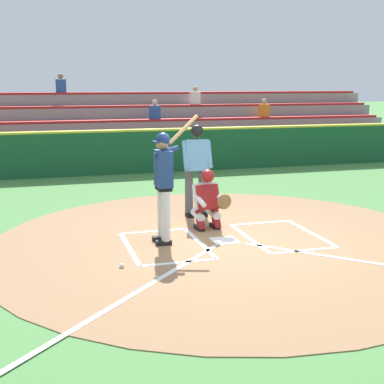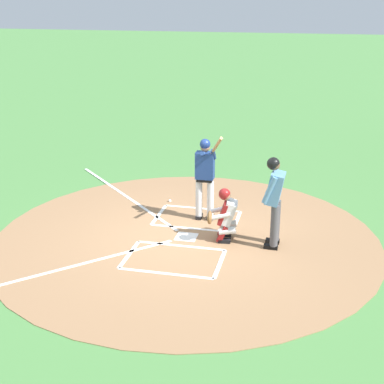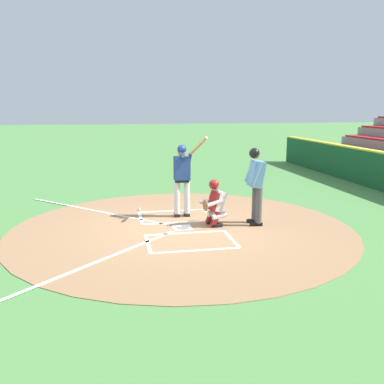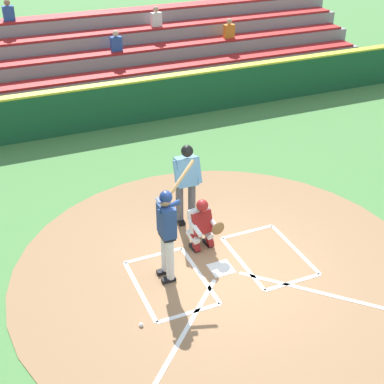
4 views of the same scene
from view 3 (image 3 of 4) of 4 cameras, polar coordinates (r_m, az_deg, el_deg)
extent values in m
plane|color=#4C8442|center=(10.00, -1.35, -4.89)|extent=(120.00, 120.00, 0.00)
cylinder|color=#99704C|center=(10.00, -1.35, -4.86)|extent=(8.00, 8.00, 0.01)
cube|color=white|center=(10.00, -1.35, -4.81)|extent=(0.44, 0.44, 0.01)
cube|color=white|center=(9.21, 5.31, -6.30)|extent=(1.20, 0.08, 0.01)
cube|color=white|center=(8.90, -5.98, -6.96)|extent=(1.20, 0.08, 0.01)
cube|color=white|center=(9.58, -0.90, -5.56)|extent=(0.08, 1.80, 0.01)
cube|color=white|center=(8.45, 0.52, -7.90)|extent=(0.08, 1.80, 0.01)
cube|color=white|center=(11.16, 2.32, -3.08)|extent=(1.20, 0.08, 0.01)
cube|color=white|center=(10.91, -6.95, -3.51)|extent=(1.20, 0.08, 0.01)
cube|color=white|center=(10.43, -1.76, -4.13)|extent=(0.08, 1.80, 0.01)
cube|color=white|center=(11.57, -2.71, -2.55)|extent=(0.08, 1.80, 0.01)
cube|color=white|center=(11.91, -13.08, -2.44)|extent=(3.73, 3.73, 0.01)
cube|color=white|center=(7.90, -14.13, -9.68)|extent=(3.73, 3.73, 0.01)
cylinder|color=silver|center=(10.87, -2.02, -0.85)|extent=(0.15, 0.15, 0.84)
cube|color=black|center=(11.01, -2.04, -3.12)|extent=(0.26, 0.12, 0.09)
cylinder|color=silver|center=(10.91, -0.67, -0.79)|extent=(0.15, 0.15, 0.84)
cube|color=black|center=(11.06, -0.71, -3.05)|extent=(0.26, 0.12, 0.09)
cube|color=black|center=(10.80, -1.36, 1.62)|extent=(0.22, 0.34, 0.10)
cube|color=navy|center=(10.75, -1.37, 3.24)|extent=(0.24, 0.40, 0.60)
sphere|color=#9E7051|center=(10.72, -1.39, 5.43)|extent=(0.21, 0.21, 0.21)
sphere|color=navy|center=(10.69, -1.38, 5.79)|extent=(0.23, 0.23, 0.23)
cube|color=navy|center=(10.80, -1.48, 5.66)|extent=(0.11, 0.17, 0.02)
cylinder|color=navy|center=(10.66, -1.41, 4.69)|extent=(0.43, 0.09, 0.21)
cylinder|color=navy|center=(10.70, -0.29, 4.72)|extent=(0.27, 0.09, 0.29)
cylinder|color=#AD7F4C|center=(10.34, 0.80, 6.16)|extent=(0.68, 0.37, 0.53)
cylinder|color=#AD7F4C|center=(10.64, -0.32, 5.01)|extent=(0.10, 0.10, 0.08)
cube|color=black|center=(10.06, 3.36, -4.55)|extent=(0.15, 0.27, 0.09)
cube|color=maroon|center=(10.01, 3.15, -3.71)|extent=(0.15, 0.25, 0.37)
cylinder|color=silver|center=(10.02, 3.70, -3.23)|extent=(0.19, 0.38, 0.21)
cube|color=black|center=(10.35, 2.73, -4.08)|extent=(0.15, 0.27, 0.09)
cube|color=maroon|center=(10.30, 2.53, -3.27)|extent=(0.15, 0.25, 0.37)
cylinder|color=silver|center=(10.31, 3.06, -2.80)|extent=(0.19, 0.38, 0.21)
cube|color=silver|center=(10.09, 3.45, -1.13)|extent=(0.44, 0.40, 0.52)
cube|color=maroon|center=(10.05, 2.86, -1.18)|extent=(0.44, 0.26, 0.46)
sphere|color=#9E7051|center=(9.99, 3.10, 0.91)|extent=(0.21, 0.21, 0.21)
sphere|color=maroon|center=(9.98, 2.99, 1.02)|extent=(0.24, 0.24, 0.24)
cylinder|color=silver|center=(9.85, 2.93, -1.56)|extent=(0.14, 0.46, 0.20)
cylinder|color=silver|center=(10.22, 2.16, -1.07)|extent=(0.14, 0.46, 0.20)
ellipsoid|color=brown|center=(9.79, 1.83, -1.81)|extent=(0.29, 0.13, 0.28)
cylinder|color=#4C4C51|center=(10.17, 8.99, -1.79)|extent=(0.16, 0.16, 0.86)
cube|color=black|center=(10.27, 8.64, -4.33)|extent=(0.14, 0.28, 0.09)
cylinder|color=#4C4C51|center=(10.43, 8.52, -1.44)|extent=(0.16, 0.16, 0.86)
cube|color=black|center=(10.53, 8.19, -3.92)|extent=(0.14, 0.28, 0.09)
cube|color=#5B8EB7|center=(10.15, 8.66, 2.45)|extent=(0.45, 0.38, 0.66)
sphere|color=brown|center=(10.07, 8.53, 5.09)|extent=(0.22, 0.22, 0.22)
sphere|color=black|center=(10.06, 8.42, 5.20)|extent=(0.25, 0.25, 0.25)
cylinder|color=#5B8EB7|center=(9.89, 8.64, 2.39)|extent=(0.11, 0.29, 0.56)
cylinder|color=#5B8EB7|center=(10.34, 7.85, 2.81)|extent=(0.11, 0.29, 0.56)
sphere|color=white|center=(11.74, -7.10, -2.32)|extent=(0.07, 0.07, 0.07)
camera|label=1|loc=(14.19, -39.73, 8.24)|focal=50.16mm
camera|label=2|loc=(4.64, 96.88, 25.38)|focal=52.17mm
camera|label=4|loc=(15.12, -37.57, 24.10)|focal=52.13mm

